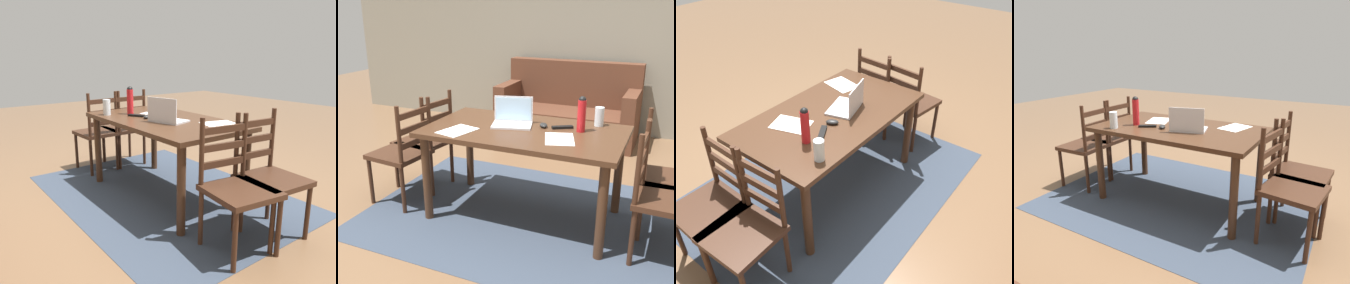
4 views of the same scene
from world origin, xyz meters
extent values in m
plane|color=brown|center=(0.00, 0.00, 0.00)|extent=(14.00, 14.00, 0.00)
cube|color=#333D4C|center=(0.00, 0.00, 0.00)|extent=(2.60, 1.91, 0.01)
cube|color=#422819|center=(0.00, 0.00, 0.75)|extent=(1.58, 0.89, 0.04)
cylinder|color=#422819|center=(-0.71, -0.37, 0.36)|extent=(0.07, 0.07, 0.73)
cylinder|color=#422819|center=(0.71, -0.37, 0.36)|extent=(0.07, 0.07, 0.73)
cylinder|color=#422819|center=(-0.71, 0.37, 0.36)|extent=(0.07, 0.07, 0.73)
cylinder|color=#422819|center=(0.71, 0.37, 0.36)|extent=(0.07, 0.07, 0.73)
cube|color=#3D2316|center=(1.12, -0.18, 0.45)|extent=(0.45, 0.45, 0.04)
cylinder|color=#3D2316|center=(1.32, 0.01, 0.21)|extent=(0.04, 0.04, 0.43)
cylinder|color=#3D2316|center=(1.30, -0.37, 0.21)|extent=(0.04, 0.04, 0.43)
cylinder|color=#3D2316|center=(0.94, 0.02, 0.21)|extent=(0.04, 0.04, 0.43)
cylinder|color=#3D2316|center=(0.92, -0.36, 0.21)|extent=(0.04, 0.04, 0.43)
cylinder|color=#3D2316|center=(0.93, 0.02, 0.70)|extent=(0.04, 0.04, 0.50)
cylinder|color=#3D2316|center=(0.91, -0.36, 0.70)|extent=(0.04, 0.04, 0.50)
cube|color=#3D2316|center=(0.92, -0.17, 0.60)|extent=(0.03, 0.36, 0.05)
cube|color=#3D2316|center=(0.92, -0.17, 0.72)|extent=(0.03, 0.36, 0.05)
cube|color=#3D2316|center=(0.92, -0.17, 0.85)|extent=(0.03, 0.36, 0.05)
cube|color=#3D2316|center=(-1.12, -0.18, 0.45)|extent=(0.48, 0.48, 0.04)
cylinder|color=#3D2316|center=(-1.33, -0.35, 0.21)|extent=(0.04, 0.04, 0.43)
cylinder|color=#3D2316|center=(-1.29, 0.03, 0.21)|extent=(0.04, 0.04, 0.43)
cylinder|color=#3D2316|center=(-0.95, -0.39, 0.21)|extent=(0.04, 0.04, 0.43)
cylinder|color=#3D2316|center=(-0.91, -0.01, 0.21)|extent=(0.04, 0.04, 0.43)
cylinder|color=#3D2316|center=(-0.94, -0.39, 0.70)|extent=(0.04, 0.04, 0.50)
cylinder|color=#3D2316|center=(-0.90, -0.01, 0.70)|extent=(0.04, 0.04, 0.50)
cube|color=#3D2316|center=(-0.92, -0.20, 0.60)|extent=(0.06, 0.36, 0.05)
cube|color=#3D2316|center=(-0.92, -0.20, 0.72)|extent=(0.06, 0.36, 0.05)
cube|color=#3D2316|center=(-0.92, -0.20, 0.85)|extent=(0.06, 0.36, 0.05)
cube|color=#3D2316|center=(-1.12, 0.18, 0.45)|extent=(0.50, 0.50, 0.04)
cylinder|color=#3D2316|center=(-1.34, 0.02, 0.21)|extent=(0.04, 0.04, 0.43)
cylinder|color=#3D2316|center=(-1.28, 0.39, 0.21)|extent=(0.04, 0.04, 0.43)
cylinder|color=#3D2316|center=(-0.96, -0.04, 0.21)|extent=(0.04, 0.04, 0.43)
cylinder|color=#3D2316|center=(-0.90, 0.34, 0.21)|extent=(0.04, 0.04, 0.43)
cylinder|color=#3D2316|center=(-0.95, -0.04, 0.70)|extent=(0.04, 0.04, 0.50)
cylinder|color=#3D2316|center=(-0.89, 0.34, 0.70)|extent=(0.04, 0.04, 0.50)
cube|color=#3D2316|center=(-0.92, 0.15, 0.60)|extent=(0.08, 0.36, 0.05)
cube|color=#3D2316|center=(-0.92, 0.15, 0.72)|extent=(0.08, 0.36, 0.05)
cube|color=#3D2316|center=(-0.92, 0.15, 0.85)|extent=(0.08, 0.36, 0.05)
cube|color=#3D2316|center=(1.12, 0.18, 0.45)|extent=(0.46, 0.46, 0.04)
cylinder|color=#3D2316|center=(1.32, 0.00, 0.21)|extent=(0.04, 0.04, 0.43)
cylinder|color=#3D2316|center=(0.92, 0.36, 0.21)|extent=(0.04, 0.04, 0.43)
cylinder|color=#3D2316|center=(0.94, -0.02, 0.21)|extent=(0.04, 0.04, 0.43)
cylinder|color=#3D2316|center=(0.91, 0.36, 0.70)|extent=(0.04, 0.04, 0.50)
cylinder|color=#3D2316|center=(0.93, -0.02, 0.70)|extent=(0.04, 0.04, 0.50)
cube|color=#3D2316|center=(0.92, 0.17, 0.60)|extent=(0.04, 0.36, 0.05)
cube|color=#3D2316|center=(0.92, 0.17, 0.72)|extent=(0.04, 0.36, 0.05)
cube|color=#3D2316|center=(0.92, 0.17, 0.85)|extent=(0.04, 0.36, 0.05)
cube|color=silver|center=(-0.13, 0.04, 0.77)|extent=(0.37, 0.30, 0.02)
cube|color=silver|center=(-0.16, 0.14, 0.89)|extent=(0.31, 0.10, 0.21)
cube|color=#A5CCEA|center=(-0.16, 0.14, 0.89)|extent=(0.29, 0.08, 0.19)
cylinder|color=red|center=(0.42, 0.12, 0.89)|extent=(0.07, 0.07, 0.25)
sphere|color=black|center=(0.42, 0.12, 1.02)|extent=(0.06, 0.06, 0.06)
cylinder|color=silver|center=(0.52, 0.33, 0.84)|extent=(0.07, 0.07, 0.16)
ellipsoid|color=black|center=(0.12, 0.12, 0.78)|extent=(0.10, 0.12, 0.03)
cube|color=black|center=(0.27, 0.14, 0.78)|extent=(0.17, 0.12, 0.02)
cube|color=white|center=(-0.47, -0.25, 0.77)|extent=(0.28, 0.34, 0.00)
cube|color=white|center=(0.32, -0.13, 0.77)|extent=(0.29, 0.35, 0.00)
camera|label=1|loc=(-2.55, 1.87, 1.37)|focal=36.25mm
camera|label=2|loc=(1.08, -2.83, 1.70)|focal=42.48mm
camera|label=3|loc=(1.92, 1.64, 2.25)|focal=38.06mm
camera|label=4|loc=(-1.43, 2.43, 1.48)|focal=32.46mm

